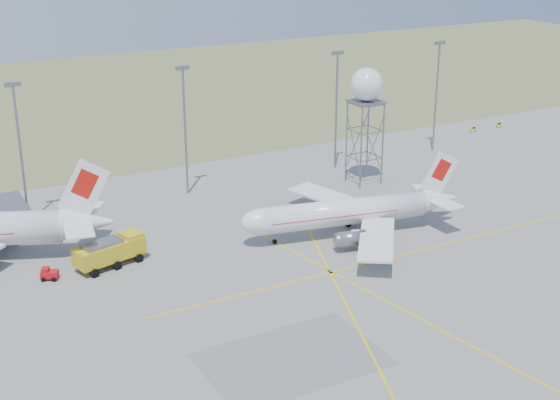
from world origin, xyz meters
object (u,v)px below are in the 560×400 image
radar_tower (365,120)px  baggage_tug (49,275)px  airliner_main (347,212)px  fire_truck (112,252)px

radar_tower → baggage_tug: radar_tower is taller
airliner_main → radar_tower: 23.91m
airliner_main → fire_truck: 32.35m
fire_truck → baggage_tug: size_ratio=4.01×
radar_tower → baggage_tug: (-54.49, -11.40, -10.21)m
baggage_tug → radar_tower: bearing=40.2°
airliner_main → radar_tower: (14.75, 17.28, 7.45)m
radar_tower → fire_truck: size_ratio=2.00×
fire_truck → baggage_tug: (-8.03, -0.27, -1.16)m
airliner_main → fire_truck: (-31.72, 6.14, -1.60)m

